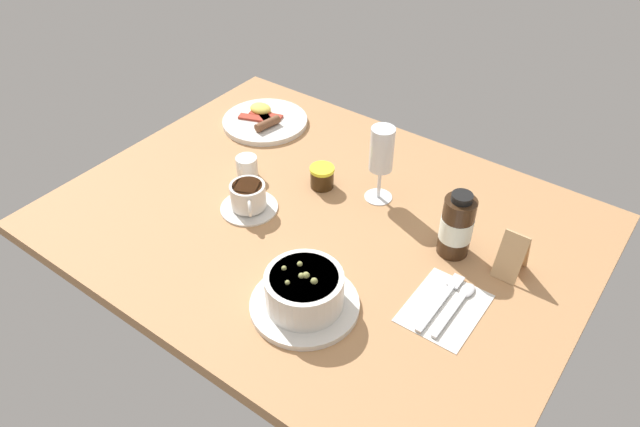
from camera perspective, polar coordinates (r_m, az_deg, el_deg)
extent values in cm
cube|color=#B27F51|center=(128.81, 0.01, -1.07)|extent=(110.00, 84.00, 3.00)
cylinder|color=silver|center=(109.72, -1.48, -8.69)|extent=(20.02, 20.02, 1.20)
cylinder|color=silver|center=(106.79, -1.51, -7.28)|extent=(14.17, 14.17, 6.72)
cylinder|color=beige|center=(104.93, -1.53, -6.32)|extent=(12.18, 12.18, 1.60)
sphere|color=#919350|center=(104.32, -1.78, -5.97)|extent=(1.13, 1.13, 1.13)
sphere|color=#919350|center=(103.38, -0.56, -6.48)|extent=(1.28, 1.28, 1.28)
sphere|color=#919350|center=(104.34, -1.45, -5.95)|extent=(0.97, 0.97, 0.97)
sphere|color=#919350|center=(104.37, -1.34, -5.93)|extent=(1.31, 1.31, 1.31)
sphere|color=#919350|center=(105.77, -3.45, -5.24)|extent=(0.94, 0.94, 0.94)
sphere|color=#919350|center=(103.31, -3.12, -6.60)|extent=(0.90, 0.90, 0.90)
sphere|color=#919350|center=(106.39, -1.94, -4.85)|extent=(1.02, 1.02, 1.02)
cube|color=silver|center=(112.11, 11.79, -8.79)|extent=(12.79, 16.49, 0.30)
cube|color=silver|center=(111.45, 11.03, -8.72)|extent=(1.31, 14.01, 0.50)
cube|color=silver|center=(116.56, 12.82, -6.34)|extent=(2.23, 3.62, 0.40)
cube|color=silver|center=(110.83, 12.32, -9.32)|extent=(1.10, 13.01, 0.50)
ellipsoid|color=silver|center=(115.39, 13.89, -7.12)|extent=(2.40, 4.00, 0.60)
cylinder|color=silver|center=(131.31, -6.77, 0.64)|extent=(12.59, 12.59, 0.90)
cylinder|color=silver|center=(129.36, -6.88, 1.72)|extent=(7.68, 7.68, 5.43)
cylinder|color=#3A1D0C|center=(128.02, -6.95, 2.51)|extent=(6.52, 6.52, 1.00)
torus|color=silver|center=(125.39, -6.71, 0.48)|extent=(3.15, 3.07, 3.60)
cylinder|color=silver|center=(139.63, -6.98, 4.41)|extent=(4.99, 4.99, 5.22)
cone|color=silver|center=(137.23, -7.68, 4.65)|extent=(1.80, 2.38, 2.37)
cylinder|color=white|center=(134.30, 5.57, 1.63)|extent=(6.22, 6.22, 0.40)
cylinder|color=white|center=(131.92, 5.68, 2.97)|extent=(0.80, 0.80, 7.47)
cylinder|color=white|center=(126.92, 5.93, 6.14)|extent=(5.15, 5.15, 10.01)
cylinder|color=silver|center=(127.75, 5.88, 5.57)|extent=(4.22, 4.22, 6.01)
cylinder|color=#34210E|center=(135.81, 0.19, 3.38)|extent=(5.34, 5.34, 4.34)
cylinder|color=yellow|center=(134.30, 0.20, 4.26)|extent=(5.60, 5.60, 0.80)
cylinder|color=#382314|center=(119.19, 12.89, -1.22)|extent=(6.32, 6.32, 12.91)
cylinder|color=white|center=(119.36, 12.87, -1.32)|extent=(6.45, 6.45, 4.91)
cylinder|color=black|center=(114.75, 13.40, 1.48)|extent=(4.11, 4.11, 1.42)
cylinder|color=silver|center=(160.06, -5.27, 8.74)|extent=(22.34, 22.34, 1.40)
cube|color=brown|center=(160.28, -5.32, 9.20)|extent=(9.08, 6.33, 0.60)
cube|color=#AE3828|center=(159.78, -6.18, 9.03)|extent=(9.27, 5.42, 0.60)
cube|color=#AB3828|center=(160.93, -5.18, 9.34)|extent=(9.31, 4.77, 0.60)
cylinder|color=brown|center=(155.38, -5.03, 8.54)|extent=(3.44, 7.28, 2.20)
ellipsoid|color=#F2D859|center=(162.59, -5.70, 9.93)|extent=(6.00, 4.80, 2.40)
cube|color=tan|center=(120.05, 18.23, -3.18)|extent=(4.89, 3.49, 9.65)
cube|color=tan|center=(117.76, 17.67, -4.02)|extent=(4.89, 3.49, 9.65)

